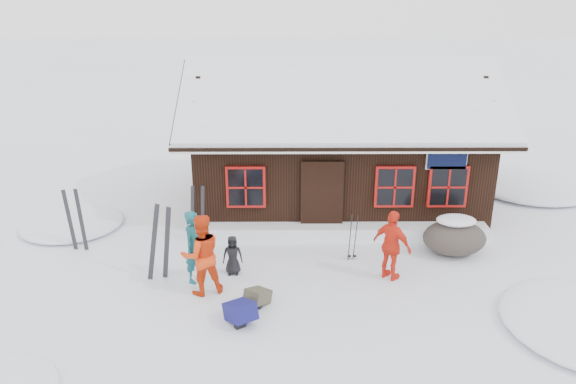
# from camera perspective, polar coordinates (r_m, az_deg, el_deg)

# --- Properties ---
(ground) EXTENTS (120.00, 120.00, 0.00)m
(ground) POSITION_cam_1_polar(r_m,az_deg,el_deg) (13.02, 0.03, -8.79)
(ground) COLOR white
(ground) RESTS_ON ground
(mountain_hut) EXTENTS (8.90, 6.09, 4.42)m
(mountain_hut) POSITION_cam_1_polar(r_m,az_deg,el_deg) (17.09, 4.99, 4.18)
(mountain_hut) COLOR black
(mountain_hut) RESTS_ON ground
(snow_drift) EXTENTS (7.60, 0.60, 0.35)m
(snow_drift) POSITION_cam_1_polar(r_m,az_deg,el_deg) (15.03, 5.72, -3.93)
(snow_drift) COLOR white
(snow_drift) RESTS_ON ground
(snow_mounds) EXTENTS (20.60, 13.20, 0.48)m
(snow_mounds) POSITION_cam_1_polar(r_m,az_deg,el_deg) (14.77, 6.44, -5.16)
(snow_mounds) COLOR white
(snow_mounds) RESTS_ON ground
(skier_teal) EXTENTS (0.65, 0.73, 1.69)m
(skier_teal) POSITION_cam_1_polar(r_m,az_deg,el_deg) (12.74, -9.44, -5.50)
(skier_teal) COLOR #125158
(skier_teal) RESTS_ON ground
(skier_orange_left) EXTENTS (1.08, 0.97, 1.83)m
(skier_orange_left) POSITION_cam_1_polar(r_m,az_deg,el_deg) (12.21, -8.79, -6.32)
(skier_orange_left) COLOR red
(skier_orange_left) RESTS_ON ground
(skier_orange_right) EXTENTS (0.98, 0.97, 1.66)m
(skier_orange_right) POSITION_cam_1_polar(r_m,az_deg,el_deg) (12.86, 10.52, -5.38)
(skier_orange_right) COLOR red
(skier_orange_right) RESTS_ON ground
(skier_crouched) EXTENTS (0.48, 0.32, 0.95)m
(skier_crouched) POSITION_cam_1_polar(r_m,az_deg,el_deg) (13.07, -5.65, -6.40)
(skier_crouched) COLOR black
(skier_crouched) RESTS_ON ground
(boulder) EXTENTS (1.55, 1.17, 0.90)m
(boulder) POSITION_cam_1_polar(r_m,az_deg,el_deg) (14.53, 16.55, -4.38)
(boulder) COLOR #443C36
(boulder) RESTS_ON ground
(ski_pair_left) EXTENTS (0.69, 0.23, 1.87)m
(ski_pair_left) POSITION_cam_1_polar(r_m,az_deg,el_deg) (12.93, -12.86, -5.11)
(ski_pair_left) COLOR black
(ski_pair_left) RESTS_ON ground
(ski_pair_mid) EXTENTS (0.46, 0.09, 1.68)m
(ski_pair_mid) POSITION_cam_1_polar(r_m,az_deg,el_deg) (14.98, -20.78, -2.76)
(ski_pair_mid) COLOR black
(ski_pair_mid) RESTS_ON ground
(ski_pair_right) EXTENTS (0.44, 0.10, 1.58)m
(ski_pair_right) POSITION_cam_1_polar(r_m,az_deg,el_deg) (14.69, -9.18, -2.30)
(ski_pair_right) COLOR black
(ski_pair_right) RESTS_ON ground
(ski_poles) EXTENTS (0.22, 0.11, 1.22)m
(ski_poles) POSITION_cam_1_polar(r_m,az_deg,el_deg) (13.71, 6.59, -4.66)
(ski_poles) COLOR black
(ski_poles) RESTS_ON ground
(backpack_blue) EXTENTS (0.74, 0.80, 0.35)m
(backpack_blue) POSITION_cam_1_polar(r_m,az_deg,el_deg) (11.46, -4.86, -12.34)
(backpack_blue) COLOR #141457
(backpack_blue) RESTS_ON ground
(backpack_olive) EXTENTS (0.61, 0.64, 0.28)m
(backpack_olive) POSITION_cam_1_polar(r_m,az_deg,el_deg) (12.01, -3.10, -10.79)
(backpack_olive) COLOR #434030
(backpack_olive) RESTS_ON ground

